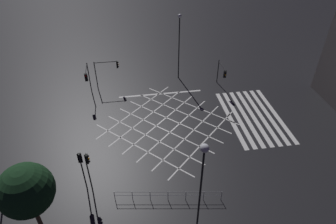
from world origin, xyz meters
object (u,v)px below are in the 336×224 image
at_px(traffic_light_nw_main, 81,164).
at_px(street_tree_near, 26,191).
at_px(street_lamp_far, 179,36).
at_px(traffic_light_ne_cross, 108,68).
at_px(traffic_light_nw_cross, 88,165).
at_px(traffic_light_se_main, 222,72).
at_px(traffic_light_ne_main, 87,76).
at_px(street_lamp_west, 202,172).

relative_size(traffic_light_nw_main, street_tree_near, 0.68).
bearing_deg(street_tree_near, street_lamp_far, -35.31).
height_order(traffic_light_ne_cross, traffic_light_nw_cross, traffic_light_nw_cross).
height_order(traffic_light_se_main, traffic_light_ne_main, traffic_light_ne_main).
height_order(traffic_light_se_main, street_lamp_far, street_lamp_far).
height_order(traffic_light_nw_main, traffic_light_ne_main, traffic_light_nw_main).
xyz_separation_m(traffic_light_se_main, street_lamp_west, (-19.28, 7.73, 4.05)).
bearing_deg(traffic_light_se_main, traffic_light_ne_cross, -99.74).
relative_size(traffic_light_se_main, street_lamp_far, 0.37).
bearing_deg(traffic_light_nw_main, traffic_light_se_main, -49.42).
distance_m(traffic_light_nw_main, street_tree_near, 4.70).
distance_m(traffic_light_nw_main, street_lamp_far, 21.13).
xyz_separation_m(traffic_light_ne_main, street_lamp_west, (-19.77, -8.87, 3.49)).
distance_m(traffic_light_nw_cross, street_lamp_west, 10.06).
distance_m(street_lamp_west, street_tree_near, 12.29).
height_order(traffic_light_se_main, traffic_light_nw_cross, traffic_light_nw_cross).
distance_m(traffic_light_nw_main, traffic_light_ne_cross, 16.46).
bearing_deg(traffic_light_nw_cross, traffic_light_nw_main, 152.88).
bearing_deg(traffic_light_ne_main, street_lamp_far, 105.26).
bearing_deg(street_lamp_west, street_lamp_far, -7.01).
distance_m(traffic_light_ne_main, street_lamp_west, 21.95).
distance_m(traffic_light_nw_cross, traffic_light_ne_main, 14.70).
bearing_deg(street_lamp_west, traffic_light_ne_cross, 16.58).
bearing_deg(street_lamp_far, street_lamp_west, 172.99).
height_order(traffic_light_ne_main, street_lamp_far, street_lamp_far).
height_order(traffic_light_nw_main, street_tree_near, street_tree_near).
bearing_deg(traffic_light_ne_cross, traffic_light_nw_main, -97.10).
relative_size(street_lamp_west, street_tree_near, 1.45).
distance_m(traffic_light_se_main, street_lamp_west, 21.17).
distance_m(traffic_light_nw_main, street_lamp_west, 10.66).
distance_m(traffic_light_ne_cross, street_lamp_far, 9.88).
bearing_deg(street_lamp_west, street_tree_near, 79.15).
height_order(traffic_light_se_main, street_tree_near, street_tree_near).
height_order(street_lamp_west, street_tree_near, street_lamp_west).
bearing_deg(traffic_light_ne_main, traffic_light_ne_cross, 128.98).
xyz_separation_m(traffic_light_nw_main, street_lamp_far, (17.58, -11.32, 3.05)).
relative_size(traffic_light_nw_main, traffic_light_ne_main, 1.02).
height_order(traffic_light_nw_cross, street_lamp_west, street_lamp_west).
bearing_deg(traffic_light_se_main, street_tree_near, -48.99).
relative_size(traffic_light_se_main, traffic_light_ne_main, 0.81).
xyz_separation_m(traffic_light_se_main, street_lamp_far, (3.68, 4.91, 3.57)).
relative_size(traffic_light_nw_main, street_lamp_west, 0.47).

